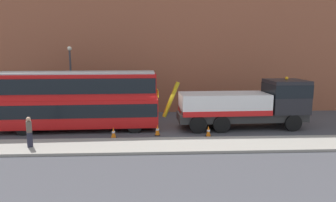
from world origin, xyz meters
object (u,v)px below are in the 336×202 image
double_decker_bus (77,98)px  pedestrian_onlooker (29,132)px  traffic_cone_near_bus (113,133)px  traffic_cone_midway (157,130)px  street_lamp (71,75)px  recovery_tow_truck (248,104)px  traffic_cone_near_truck (208,131)px

double_decker_bus → pedestrian_onlooker: 4.72m
traffic_cone_near_bus → traffic_cone_midway: size_ratio=1.00×
street_lamp → traffic_cone_midway: bearing=-41.2°
recovery_tow_truck → double_decker_bus: (-11.92, -0.02, 0.47)m
double_decker_bus → traffic_cone_near_bus: 3.94m
traffic_cone_near_truck → street_lamp: bearing=147.4°
recovery_tow_truck → pedestrian_onlooker: recovery_tow_truck is taller
double_decker_bus → pedestrian_onlooker: size_ratio=6.50×
traffic_cone_near_bus → traffic_cone_midway: bearing=10.6°
recovery_tow_truck → traffic_cone_near_bus: 9.61m
pedestrian_onlooker → traffic_cone_midway: 7.63m
traffic_cone_midway → traffic_cone_near_truck: same height
double_decker_bus → street_lamp: size_ratio=1.91×
pedestrian_onlooker → traffic_cone_near_bus: pedestrian_onlooker is taller
traffic_cone_near_truck → street_lamp: size_ratio=0.12×
traffic_cone_near_bus → street_lamp: street_lamp is taller
recovery_tow_truck → traffic_cone_near_truck: bearing=-148.4°
double_decker_bus → pedestrian_onlooker: bearing=-113.8°
pedestrian_onlooker → traffic_cone_near_bus: 4.87m
recovery_tow_truck → pedestrian_onlooker: size_ratio=5.96×
recovery_tow_truck → street_lamp: 14.29m
double_decker_bus → traffic_cone_midway: 6.01m
pedestrian_onlooker → traffic_cone_midway: pedestrian_onlooker is taller
recovery_tow_truck → traffic_cone_near_truck: 4.08m
traffic_cone_near_truck → double_decker_bus: bearing=166.5°
traffic_cone_near_truck → traffic_cone_near_bus: bearing=-179.2°
recovery_tow_truck → pedestrian_onlooker: bearing=-164.7°
traffic_cone_near_bus → street_lamp: (-4.23, 6.66, 3.13)m
traffic_cone_midway → street_lamp: size_ratio=0.12×
recovery_tow_truck → traffic_cone_near_bus: bearing=-168.6°
pedestrian_onlooker → double_decker_bus: bearing=40.1°
recovery_tow_truck → traffic_cone_midway: recovery_tow_truck is taller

